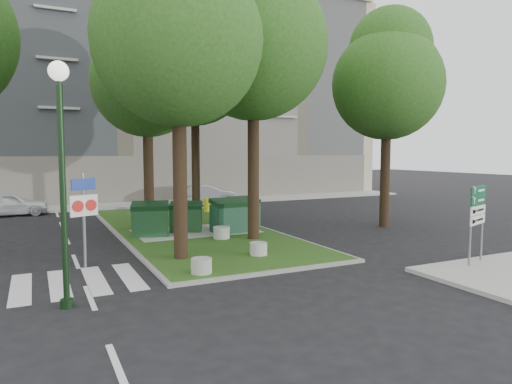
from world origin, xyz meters
TOP-DOWN VIEW (x-y plane):
  - ground at (0.00, 0.00)m, footprint 120.00×120.00m
  - median_island at (0.50, 8.00)m, footprint 6.00×16.00m
  - median_kerb at (0.50, 8.00)m, footprint 6.30×16.30m
  - building_sidewalk at (0.00, 18.50)m, footprint 42.00×3.00m
  - zebra_crossing at (-3.75, 1.50)m, footprint 5.00×3.00m
  - apartment_building at (0.00, 26.00)m, footprint 41.00×12.00m
  - tree_median_near_left at (-1.41, 2.56)m, footprint 5.20×5.20m
  - tree_median_near_right at (2.09, 4.56)m, footprint 5.60×5.60m
  - tree_median_mid at (-0.91, 9.06)m, footprint 4.80×4.80m
  - tree_median_far at (2.29, 12.06)m, footprint 5.80×5.80m
  - tree_street_right at (9.09, 5.06)m, footprint 5.00×5.00m
  - dumpster_a at (-1.47, 6.80)m, footprint 1.69×1.38m
  - dumpster_b at (0.13, 7.19)m, footprint 1.60×1.38m
  - dumpster_c at (1.73, 6.16)m, footprint 1.58×1.15m
  - dumpster_d at (3.00, 7.69)m, footprint 1.48×1.10m
  - bollard_left at (-1.52, 0.50)m, footprint 0.58×0.58m
  - bollard_right at (0.90, 1.83)m, footprint 0.57×0.57m
  - bollard_mid at (0.87, 5.00)m, footprint 0.64×0.64m
  - litter_bin at (3.14, 12.78)m, footprint 0.43×0.43m
  - street_lamp at (-5.04, -0.53)m, footprint 0.43×0.43m
  - traffic_sign_pole at (-4.30, 3.00)m, footprint 0.81×0.36m
  - directional_sign at (6.32, -2.00)m, footprint 1.11×0.42m
  - car_white at (-6.82, 16.63)m, footprint 3.85×1.57m
  - car_silver at (4.67, 17.41)m, footprint 4.07×1.67m

SIDE VIEW (x-z plane):
  - ground at x=0.00m, z-range 0.00..0.00m
  - zebra_crossing at x=-3.75m, z-range 0.00..0.01m
  - median_kerb at x=0.50m, z-range 0.00..0.10m
  - median_island at x=0.50m, z-range 0.00..0.12m
  - building_sidewalk at x=0.00m, z-range 0.00..0.12m
  - bollard_right at x=0.90m, z-range 0.12..0.53m
  - bollard_left at x=-1.52m, z-range 0.12..0.53m
  - bollard_mid at x=0.87m, z-range 0.12..0.57m
  - litter_bin at x=3.14m, z-range 0.12..0.87m
  - car_white at x=-6.82m, z-range 0.00..1.31m
  - car_silver at x=4.67m, z-range 0.00..1.31m
  - dumpster_b at x=0.13m, z-range 0.09..1.35m
  - dumpster_d at x=3.00m, z-range 0.09..1.39m
  - dumpster_a at x=-1.47m, z-range 0.09..1.46m
  - dumpster_c at x=1.73m, z-range 0.09..1.51m
  - directional_sign at x=6.32m, z-range 0.50..2.83m
  - traffic_sign_pole at x=-4.30m, z-range 0.40..3.26m
  - street_lamp at x=-5.04m, z-range 0.69..6.09m
  - tree_median_mid at x=-0.91m, z-range 1.98..11.97m
  - tree_street_right at x=9.09m, z-range 1.95..12.02m
  - tree_median_near_left at x=-1.41m, z-range 2.05..12.58m
  - tree_median_near_right at x=2.09m, z-range 2.26..13.72m
  - apartment_building at x=0.00m, z-range 0.00..16.00m
  - tree_median_far at x=2.29m, z-range 2.36..14.28m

